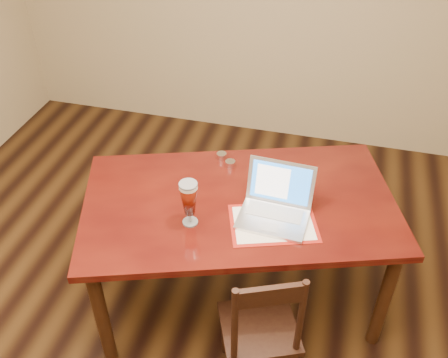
# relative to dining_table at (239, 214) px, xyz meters

# --- Properties ---
(ground) EXTENTS (5.00, 5.00, 0.00)m
(ground) POSITION_rel_dining_table_xyz_m (-0.25, -0.53, -0.72)
(ground) COLOR black
(ground) RESTS_ON ground
(room_shell) EXTENTS (4.51, 5.01, 2.71)m
(room_shell) POSITION_rel_dining_table_xyz_m (-0.25, -0.53, 1.04)
(room_shell) COLOR tan
(room_shell) RESTS_ON ground
(dining_table) EXTENTS (1.94, 1.48, 1.07)m
(dining_table) POSITION_rel_dining_table_xyz_m (0.00, 0.00, 0.00)
(dining_table) COLOR #51130A
(dining_table) RESTS_ON ground
(dining_chair) EXTENTS (0.50, 0.49, 0.92)m
(dining_chair) POSITION_rel_dining_table_xyz_m (0.24, -0.52, -0.29)
(dining_chair) COLOR black
(dining_chair) RESTS_ON ground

